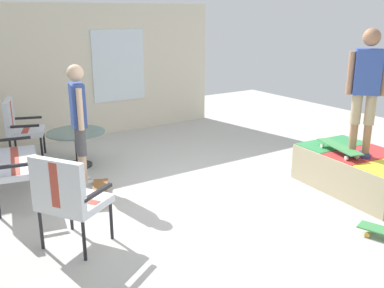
{
  "coord_description": "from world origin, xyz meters",
  "views": [
    {
      "loc": [
        -4.33,
        3.19,
        2.37
      ],
      "look_at": [
        0.23,
        0.16,
        0.7
      ],
      "focal_mm": 40.6,
      "sensor_mm": 36.0,
      "label": 1
    }
  ],
  "objects_px": {
    "skate_ramp": "(362,171)",
    "person_watching": "(79,116)",
    "patio_bench": "(5,154)",
    "skateboard_by_bench": "(100,191)",
    "person_skater": "(366,84)",
    "patio_chair_by_wall": "(67,194)",
    "skateboard_on_ramp": "(339,147)",
    "patio_table": "(77,142)",
    "patio_chair_near_house": "(18,124)"
  },
  "relations": [
    {
      "from": "skate_ramp",
      "to": "person_watching",
      "type": "xyz_separation_m",
      "value": [
        2.34,
        3.13,
        0.73
      ]
    },
    {
      "from": "skate_ramp",
      "to": "patio_bench",
      "type": "height_order",
      "value": "patio_bench"
    },
    {
      "from": "skateboard_by_bench",
      "to": "person_watching",
      "type": "bearing_deg",
      "value": 1.51
    },
    {
      "from": "person_watching",
      "to": "person_skater",
      "type": "bearing_deg",
      "value": -128.62
    },
    {
      "from": "person_watching",
      "to": "patio_chair_by_wall",
      "type": "bearing_deg",
      "value": 155.98
    },
    {
      "from": "skate_ramp",
      "to": "skateboard_on_ramp",
      "type": "bearing_deg",
      "value": 56.39
    },
    {
      "from": "skate_ramp",
      "to": "patio_chair_by_wall",
      "type": "xyz_separation_m",
      "value": [
        0.67,
        3.88,
        0.35
      ]
    },
    {
      "from": "patio_chair_by_wall",
      "to": "person_skater",
      "type": "distance_m",
      "value": 3.87
    },
    {
      "from": "patio_table",
      "to": "skateboard_by_bench",
      "type": "height_order",
      "value": "patio_table"
    },
    {
      "from": "skateboard_by_bench",
      "to": "skateboard_on_ramp",
      "type": "relative_size",
      "value": 0.99
    },
    {
      "from": "skate_ramp",
      "to": "skateboard_on_ramp",
      "type": "xyz_separation_m",
      "value": [
        0.19,
        0.29,
        0.35
      ]
    },
    {
      "from": "patio_chair_by_wall",
      "to": "person_skater",
      "type": "xyz_separation_m",
      "value": [
        -0.7,
        -3.71,
        0.87
      ]
    },
    {
      "from": "patio_table",
      "to": "skateboard_by_bench",
      "type": "relative_size",
      "value": 1.11
    },
    {
      "from": "patio_bench",
      "to": "patio_chair_by_wall",
      "type": "relative_size",
      "value": 1.31
    },
    {
      "from": "patio_chair_near_house",
      "to": "skateboard_by_bench",
      "type": "distance_m",
      "value": 2.29
    },
    {
      "from": "person_skater",
      "to": "skateboard_on_ramp",
      "type": "bearing_deg",
      "value": 28.72
    },
    {
      "from": "patio_bench",
      "to": "person_watching",
      "type": "xyz_separation_m",
      "value": [
        -0.04,
        -0.99,
        0.38
      ]
    },
    {
      "from": "patio_chair_near_house",
      "to": "patio_table",
      "type": "relative_size",
      "value": 1.13
    },
    {
      "from": "skate_ramp",
      "to": "person_skater",
      "type": "xyz_separation_m",
      "value": [
        -0.03,
        0.17,
        1.22
      ]
    },
    {
      "from": "person_watching",
      "to": "skateboard_by_bench",
      "type": "height_order",
      "value": "person_watching"
    },
    {
      "from": "patio_bench",
      "to": "skateboard_by_bench",
      "type": "distance_m",
      "value": 1.3
    },
    {
      "from": "skateboard_on_ramp",
      "to": "skateboard_by_bench",
      "type": "bearing_deg",
      "value": 60.93
    },
    {
      "from": "patio_chair_by_wall",
      "to": "skate_ramp",
      "type": "bearing_deg",
      "value": -99.83
    },
    {
      "from": "patio_bench",
      "to": "patio_table",
      "type": "relative_size",
      "value": 1.48
    },
    {
      "from": "patio_chair_near_house",
      "to": "patio_chair_by_wall",
      "type": "bearing_deg",
      "value": 175.38
    },
    {
      "from": "skateboard_by_bench",
      "to": "patio_table",
      "type": "bearing_deg",
      "value": -7.44
    },
    {
      "from": "patio_chair_near_house",
      "to": "person_watching",
      "type": "bearing_deg",
      "value": -163.18
    },
    {
      "from": "skateboard_by_bench",
      "to": "patio_chair_near_house",
      "type": "bearing_deg",
      "value": 12.88
    },
    {
      "from": "patio_chair_by_wall",
      "to": "person_watching",
      "type": "xyz_separation_m",
      "value": [
        1.67,
        -0.74,
        0.38
      ]
    },
    {
      "from": "skateboard_by_bench",
      "to": "skateboard_on_ramp",
      "type": "distance_m",
      "value": 3.28
    },
    {
      "from": "person_skater",
      "to": "skateboard_by_bench",
      "type": "relative_size",
      "value": 2.04
    },
    {
      "from": "patio_chair_near_house",
      "to": "person_skater",
      "type": "relative_size",
      "value": 0.62
    },
    {
      "from": "patio_chair_near_house",
      "to": "patio_chair_by_wall",
      "type": "height_order",
      "value": "same"
    },
    {
      "from": "patio_chair_near_house",
      "to": "skateboard_by_bench",
      "type": "relative_size",
      "value": 1.26
    },
    {
      "from": "patio_chair_by_wall",
      "to": "patio_table",
      "type": "bearing_deg",
      "value": -21.05
    },
    {
      "from": "patio_chair_by_wall",
      "to": "person_skater",
      "type": "relative_size",
      "value": 0.62
    },
    {
      "from": "patio_chair_by_wall",
      "to": "person_watching",
      "type": "height_order",
      "value": "person_watching"
    },
    {
      "from": "patio_bench",
      "to": "person_skater",
      "type": "distance_m",
      "value": 4.72
    },
    {
      "from": "patio_bench",
      "to": "skateboard_by_bench",
      "type": "relative_size",
      "value": 1.64
    },
    {
      "from": "person_watching",
      "to": "skateboard_by_bench",
      "type": "distance_m",
      "value": 1.08
    },
    {
      "from": "patio_table",
      "to": "person_skater",
      "type": "bearing_deg",
      "value": -138.37
    },
    {
      "from": "patio_bench",
      "to": "skateboard_by_bench",
      "type": "bearing_deg",
      "value": -121.61
    },
    {
      "from": "patio_bench",
      "to": "patio_table",
      "type": "distance_m",
      "value": 1.4
    },
    {
      "from": "patio_table",
      "to": "patio_chair_near_house",
      "type": "bearing_deg",
      "value": 38.7
    },
    {
      "from": "patio_table",
      "to": "skateboard_on_ramp",
      "type": "distance_m",
      "value": 3.94
    },
    {
      "from": "patio_table",
      "to": "person_watching",
      "type": "xyz_separation_m",
      "value": [
        -0.75,
        0.19,
        0.59
      ]
    },
    {
      "from": "skate_ramp",
      "to": "patio_table",
      "type": "height_order",
      "value": "patio_table"
    },
    {
      "from": "person_watching",
      "to": "skateboard_on_ramp",
      "type": "height_order",
      "value": "person_watching"
    },
    {
      "from": "patio_chair_by_wall",
      "to": "patio_table",
      "type": "relative_size",
      "value": 1.13
    },
    {
      "from": "skate_ramp",
      "to": "patio_chair_near_house",
      "type": "height_order",
      "value": "patio_chair_near_house"
    }
  ]
}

